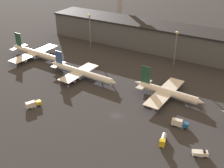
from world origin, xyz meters
TOP-DOWN VIEW (x-y plane):
  - ground at (0.00, 0.00)m, footprint 600.00×600.00m
  - terminal_building at (0.00, 84.11)m, footprint 193.24×23.26m
  - airplane_0 at (-76.94, 29.92)m, footprint 44.74×35.67m
  - airplane_1 at (-34.93, 21.84)m, footprint 46.64×26.79m
  - airplane_2 at (13.58, 25.62)m, footprint 36.84×32.40m
  - service_vehicle_0 at (-36.44, -13.78)m, footprint 5.11×7.37m
  - service_vehicle_1 at (38.80, -6.64)m, footprint 5.98×4.43m
  - service_vehicle_2 at (24.74, -7.10)m, footprint 3.38×7.13m
  - service_vehicle_4 at (26.60, 6.29)m, footprint 7.09×2.98m
  - lamp_post_0 at (-58.27, 64.80)m, footprint 1.80×1.80m
  - lamp_post_1 at (3.28, 64.80)m, footprint 1.80×1.80m

SIDE VIEW (x-z plane):
  - ground at x=0.00m, z-range 0.00..0.00m
  - service_vehicle_1 at x=38.80m, z-range -0.08..2.78m
  - service_vehicle_0 at x=-36.44m, z-range 0.21..3.27m
  - service_vehicle_2 at x=24.74m, z-range 0.05..3.45m
  - service_vehicle_4 at x=26.60m, z-range 0.20..3.52m
  - airplane_1 at x=-34.93m, z-range -2.98..9.34m
  - airplane_2 at x=13.58m, z-range -3.72..10.14m
  - airplane_0 at x=-76.94m, z-range -3.69..10.11m
  - terminal_building at x=0.00m, z-range 0.05..17.45m
  - lamp_post_1 at x=3.28m, z-range 3.19..24.51m
  - lamp_post_0 at x=-58.27m, z-range 3.29..26.18m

